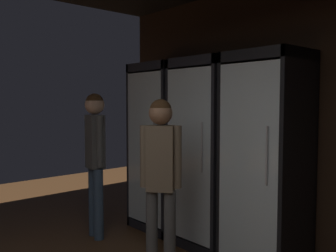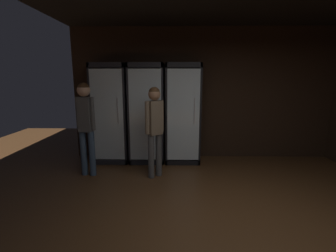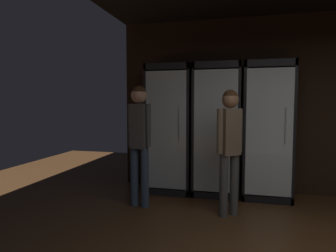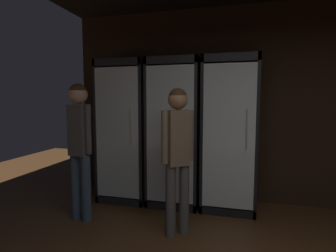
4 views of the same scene
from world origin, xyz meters
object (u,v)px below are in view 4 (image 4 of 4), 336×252
shopper_far (79,137)px  shopper_near (178,146)px  cooler_center (229,135)px  cooler_far_left (127,132)px  cooler_left (175,134)px

shopper_far → shopper_near: bearing=-2.3°
shopper_near → cooler_center: bearing=60.0°
cooler_far_left → cooler_center: size_ratio=1.00×
cooler_far_left → shopper_far: 0.89m
shopper_near → shopper_far: bearing=177.7°
cooler_center → shopper_near: size_ratio=1.28×
cooler_left → shopper_far: size_ratio=1.22×
cooler_left → cooler_center: bearing=-0.0°
cooler_far_left → shopper_near: cooler_far_left is taller
cooler_center → shopper_far: 1.94m
cooler_far_left → cooler_center: same height
cooler_far_left → shopper_far: size_ratio=1.22×
cooler_center → shopper_near: bearing=-120.0°
cooler_center → cooler_far_left: bearing=180.0°
shopper_near → cooler_left: bearing=104.1°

